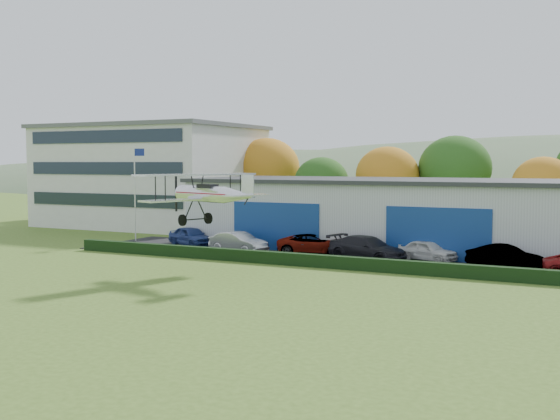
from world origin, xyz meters
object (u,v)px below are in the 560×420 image
at_px(car_3, 368,249).
at_px(car_4, 427,251).
at_px(office_block, 152,175).
at_px(car_1, 238,242).
at_px(flagpole, 136,184).
at_px(biplane, 209,192).
at_px(car_2, 313,244).
at_px(hangar, 456,215).
at_px(car_5, 505,257).
at_px(car_0, 191,236).

relative_size(car_3, car_4, 1.40).
bearing_deg(car_4, office_block, 86.45).
bearing_deg(car_3, car_1, 110.64).
distance_m(office_block, flagpole, 15.33).
bearing_deg(biplane, office_block, 151.86).
relative_size(car_1, car_2, 0.90).
relative_size(hangar, biplane, 5.04).
distance_m(flagpole, car_4, 24.66).
bearing_deg(office_block, car_2, -29.52).
bearing_deg(car_1, biplane, -147.18).
xyz_separation_m(car_2, car_5, (13.21, -0.98, 0.03)).
relative_size(flagpole, car_3, 1.42).
bearing_deg(car_0, car_1, -84.93).
height_order(office_block, car_2, office_block).
xyz_separation_m(office_block, car_1, (19.25, -15.52, -4.40)).
bearing_deg(car_2, flagpole, 64.65).
height_order(car_3, biplane, biplane).
bearing_deg(car_4, car_2, 111.69).
height_order(car_0, car_3, car_3).
distance_m(car_3, car_4, 3.98).
height_order(office_block, car_5, office_block).
bearing_deg(car_5, biplane, 136.60).
distance_m(hangar, car_3, 9.27).
distance_m(hangar, office_block, 33.84).
xyz_separation_m(car_1, car_2, (5.08, 1.75, -0.05)).
bearing_deg(flagpole, car_0, -7.35).
bearing_deg(car_1, car_2, -57.48).
distance_m(car_1, car_3, 9.63).
bearing_deg(biplane, car_2, 99.07).
bearing_deg(car_3, car_5, -69.30).
bearing_deg(car_1, office_block, 64.65).
distance_m(car_1, biplane, 10.30).
bearing_deg(office_block, hangar, -12.01).
bearing_deg(office_block, car_0, -44.49).
height_order(car_1, biplane, biplane).
height_order(hangar, flagpole, flagpole).
height_order(car_0, biplane, biplane).
bearing_deg(car_5, car_1, 106.36).
distance_m(hangar, flagpole, 25.68).
bearing_deg(car_4, car_3, 135.02).
bearing_deg(car_0, office_block, 69.16).
bearing_deg(flagpole, car_3, -5.85).
relative_size(hangar, car_3, 7.19).
distance_m(hangar, car_5, 9.17).
distance_m(car_1, car_5, 18.31).
bearing_deg(car_2, car_3, -129.20).
xyz_separation_m(hangar, car_4, (-0.56, -6.35, -1.92)).
bearing_deg(car_4, car_1, 118.11).
relative_size(hangar, car_2, 7.92).
bearing_deg(car_1, car_3, -74.10).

